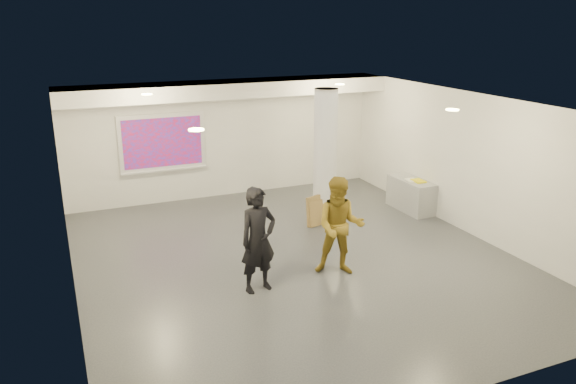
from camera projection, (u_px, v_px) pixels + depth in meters
name	position (u px, v px, depth m)	size (l,w,h in m)	color
floor	(296.00, 259.00, 10.82)	(8.00, 9.00, 0.01)	#34373C
ceiling	(297.00, 104.00, 9.92)	(8.00, 9.00, 0.01)	white
wall_back	(225.00, 138.00, 14.32)	(8.00, 0.01, 3.00)	silver
wall_front	(456.00, 289.00, 6.42)	(8.00, 0.01, 3.00)	silver
wall_left	(66.00, 214.00, 8.87)	(0.01, 9.00, 3.00)	silver
wall_right	(469.00, 164.00, 11.87)	(0.01, 9.00, 3.00)	silver
soffit_band	(230.00, 89.00, 13.44)	(8.00, 1.10, 0.36)	silver
downlight_nw	(147.00, 94.00, 11.29)	(0.22, 0.22, 0.02)	#E8E27C
downlight_ne	(340.00, 84.00, 12.94)	(0.22, 0.22, 0.02)	#E8E27C
downlight_sw	(196.00, 130.00, 7.79)	(0.22, 0.22, 0.02)	#E8E27C
downlight_se	(452.00, 110.00, 9.44)	(0.22, 0.22, 0.02)	#E8E27C
column	(325.00, 156.00, 12.51)	(0.52, 0.52, 3.00)	silver
projection_screen	(162.00, 143.00, 13.67)	(2.10, 0.13, 1.42)	white
credenza	(411.00, 195.00, 13.48)	(0.54, 1.31, 0.76)	gray
papers_stack	(412.00, 180.00, 13.30)	(0.24, 0.31, 0.02)	white
postit_pad	(418.00, 181.00, 13.20)	(0.25, 0.34, 0.03)	yellow
cardboard_back	(317.00, 210.00, 12.57)	(0.62, 0.06, 0.67)	olive
cardboard_front	(318.00, 213.00, 12.54)	(0.52, 0.05, 0.57)	olive
woman	(258.00, 240.00, 9.37)	(0.67, 0.44, 1.83)	black
man	(340.00, 226.00, 10.00)	(0.88, 0.68, 1.81)	olive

